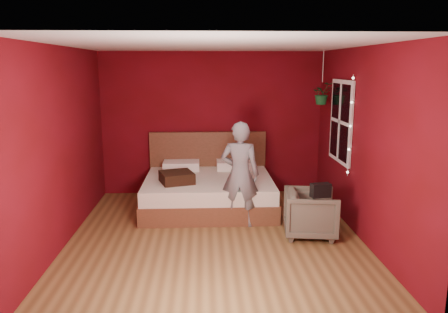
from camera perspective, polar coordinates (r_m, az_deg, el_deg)
floor at (r=6.16m, az=-1.15°, el=-10.58°), size 4.50×4.50×0.00m
room_walls at (r=5.74m, az=-1.22°, el=5.14°), size 4.04×4.54×2.62m
window at (r=6.98m, az=15.00°, el=4.44°), size 0.05×0.97×1.27m
fairy_lights at (r=6.47m, az=16.17°, el=3.83°), size 0.04×0.04×1.45m
bed at (r=7.38m, az=-2.04°, el=-4.28°), size 2.11×1.80×1.16m
person at (r=6.41m, az=2.09°, el=-2.33°), size 0.63×0.48×1.56m
armchair at (r=6.25m, az=11.26°, el=-7.28°), size 0.80×0.78×0.65m
handbag at (r=5.87m, az=12.50°, el=-4.33°), size 0.27×0.17×0.18m
throw_pillow at (r=6.94m, az=-6.19°, el=-2.72°), size 0.61×0.61×0.17m
hanging_plant at (r=7.48m, az=12.67°, el=8.05°), size 0.41×0.38×0.89m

